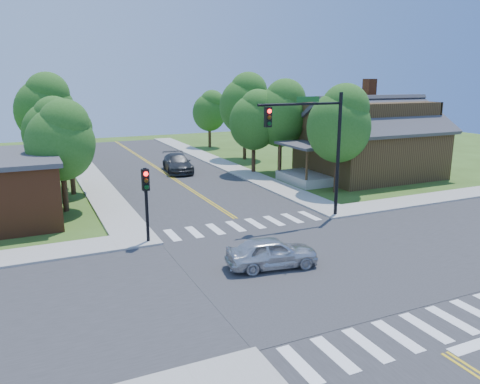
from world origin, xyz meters
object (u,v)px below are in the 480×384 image
signal_mast_ne (314,136)px  car_dgrey (178,164)px  house_ne (369,136)px  car_silver (272,253)px  signal_pole_nw (146,191)px

signal_mast_ne → car_dgrey: signal_mast_ne is taller
house_ne → car_silver: 21.83m
car_silver → car_dgrey: 22.19m
signal_mast_ne → signal_pole_nw: size_ratio=1.89×
signal_mast_ne → signal_pole_nw: 9.76m
car_dgrey → house_ne: bearing=-22.9°
signal_pole_nw → house_ne: house_ne is taller
signal_pole_nw → house_ne: bearing=22.7°
signal_mast_ne → house_ne: (11.19, 8.65, -1.52)m
car_silver → car_dgrey: (2.72, 22.03, 0.08)m
house_ne → car_silver: size_ratio=3.15×
signal_pole_nw → car_silver: signal_pole_nw is taller
signal_mast_ne → car_silver: (-5.44, -5.23, -4.18)m
signal_mast_ne → car_silver: size_ratio=1.74×
house_ne → car_dgrey: bearing=149.7°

